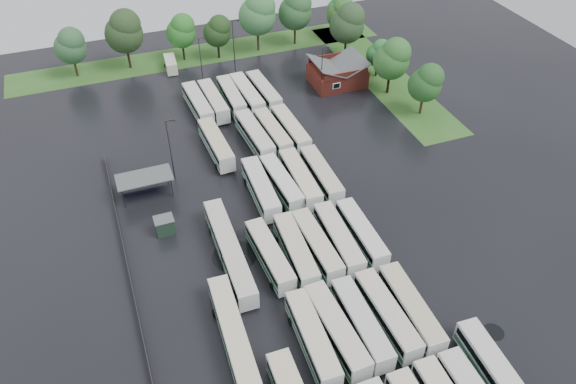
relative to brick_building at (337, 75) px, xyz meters
name	(u,v)px	position (x,y,z in m)	size (l,w,h in m)	color
ground	(306,264)	(-24.00, -42.77, -1.87)	(160.00, 160.00, 0.00)	black
brick_building	(337,75)	(0.00, 0.00, 0.00)	(10.07, 8.60, 5.39)	maroon
wash_shed	(144,178)	(-41.20, -20.74, 1.12)	(8.20, 4.20, 3.58)	#2D2D30
utility_hut	(165,225)	(-40.20, -30.17, -0.55)	(2.70, 2.20, 2.62)	#182F20
grass_strip_north	(202,54)	(-22.00, 22.03, -1.86)	(80.00, 10.00, 0.01)	#305E20
grass_strip_east	(381,75)	(10.00, 0.03, -1.86)	(10.00, 50.00, 0.01)	#305E20
west_fence	(127,263)	(-46.20, -34.77, -1.27)	(0.10, 50.00, 1.20)	#2D2D30
bus_r1c0	(312,338)	(-28.24, -55.08, 0.02)	(3.13, 12.40, 3.43)	silver
bus_r1c1	(336,330)	(-25.28, -55.04, 0.06)	(3.19, 12.69, 3.50)	silver
bus_r1c2	(361,323)	(-22.13, -55.17, 0.00)	(2.76, 12.25, 3.40)	silver
bus_r1c3	(387,314)	(-18.77, -55.11, 0.02)	(2.78, 12.33, 3.42)	silver
bus_r1c4	(411,308)	(-15.70, -55.34, 0.03)	(2.99, 12.47, 3.45)	silver
bus_r2c0	(270,256)	(-28.50, -41.26, -0.03)	(3.08, 12.09, 3.34)	silver
bus_r2c1	(296,251)	(-25.04, -41.68, 0.02)	(3.23, 12.41, 3.42)	silver
bus_r2c2	(317,245)	(-22.06, -41.72, 0.00)	(2.83, 12.21, 3.39)	silver
bus_r2c3	(338,239)	(-18.87, -41.70, 0.04)	(3.11, 12.55, 3.47)	silver
bus_r2c4	(361,233)	(-15.45, -41.76, -0.04)	(2.69, 11.97, 3.32)	silver
bus_r3c1	(261,189)	(-25.28, -27.93, 0.06)	(3.12, 12.66, 3.50)	silver
bus_r3c2	(281,183)	(-21.93, -27.70, -0.04)	(3.11, 12.06, 3.33)	silver
bus_r3c3	(300,179)	(-18.95, -27.89, 0.06)	(2.98, 12.63, 3.50)	silver
bus_r3c4	(321,175)	(-15.51, -28.01, 0.00)	(2.79, 12.25, 3.40)	silver
bus_r4c0	(216,144)	(-28.53, -14.52, 0.05)	(3.11, 12.58, 3.48)	silver
bus_r4c2	(255,136)	(-21.82, -14.37, 0.07)	(3.31, 12.77, 3.52)	silver
bus_r4c3	(272,132)	(-18.62, -14.37, -0.03)	(3.09, 12.12, 3.35)	silver
bus_r4c4	(291,129)	(-15.43, -14.61, 0.01)	(2.96, 12.31, 3.41)	silver
bus_r5c0	(198,104)	(-28.28, -0.91, 0.01)	(3.17, 12.36, 3.41)	silver
bus_r5c1	(214,101)	(-25.34, -0.93, 0.00)	(2.98, 12.28, 3.40)	silver
bus_r5c2	(231,96)	(-21.80, -0.48, -0.04)	(2.61, 11.96, 3.32)	silver
bus_r5c3	(247,95)	(-18.94, -0.99, 0.07)	(3.22, 12.72, 3.51)	silver
bus_r5c4	(264,91)	(-15.60, -0.90, 0.00)	(3.22, 12.34, 3.40)	silver
artic_bus_west_b	(229,251)	(-33.22, -38.66, 0.02)	(2.94, 18.40, 3.41)	silver
artic_bus_west_c	(236,342)	(-36.49, -52.49, -0.02)	(3.30, 18.02, 3.33)	silver
minibus	(171,64)	(-29.63, 17.17, -0.46)	(2.61, 5.96, 2.54)	beige
tree_north_0	(71,45)	(-47.81, 21.34, 4.81)	(6.27, 6.27, 10.38)	#3A2919
tree_north_1	(124,31)	(-37.19, 21.13, 6.23)	(7.59, 7.59, 12.58)	black
tree_north_2	(182,31)	(-25.93, 20.77, 4.65)	(6.11, 6.11, 10.13)	black
tree_north_3	(218,31)	(-18.74, 19.00, 4.22)	(5.71, 5.71, 9.47)	black
tree_north_4	(258,13)	(-9.74, 19.36, 6.57)	(7.91, 7.91, 13.11)	#392920
tree_north_5	(296,10)	(-1.10, 19.65, 5.86)	(7.25, 7.25, 12.01)	#312219
tree_north_6	(340,9)	(9.78, 20.36, 4.35)	(5.84, 5.84, 9.67)	black
tree_east_0	(427,82)	(9.89, -15.66, 4.57)	(6.05, 6.05, 10.01)	#3B2817
tree_east_1	(393,58)	(7.88, -6.85, 5.41)	(6.83, 6.83, 11.31)	black
tree_east_2	(379,53)	(8.92, -0.02, 3.20)	(4.77, 4.76, 7.89)	black
tree_east_3	(348,23)	(6.57, 9.76, 5.82)	(7.22, 7.22, 11.95)	black
tree_east_4	(340,15)	(8.81, 18.19, 3.94)	(5.45, 5.45, 9.03)	black
lamp_post_ne	(322,68)	(-4.59, -2.89, 3.84)	(1.51, 0.29, 9.83)	#2D2D30
lamp_post_nw	(171,146)	(-36.31, -18.63, 4.42)	(1.67, 0.32, 10.83)	#2D2D30
lamp_post_back_w	(201,56)	(-24.50, 10.68, 3.40)	(1.40, 0.27, 9.07)	#2D2D30
lamp_post_back_e	(234,42)	(-17.21, 12.29, 4.41)	(1.67, 0.32, 10.81)	#2D2D30
puddle_1	(417,373)	(-18.66, -62.22, -1.86)	(2.88, 2.88, 0.01)	black
puddle_2	(234,256)	(-32.47, -38.02, -1.86)	(6.03, 6.03, 0.01)	black
puddle_3	(341,276)	(-20.45, -46.33, -1.86)	(3.98, 3.98, 0.01)	black
puddle_4	(493,332)	(-7.31, -60.64, -1.86)	(2.53, 2.53, 0.01)	black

